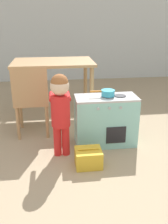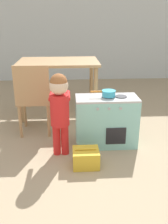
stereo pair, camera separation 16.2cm
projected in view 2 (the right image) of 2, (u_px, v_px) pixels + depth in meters
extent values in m
plane|color=tan|center=(94.00, 211.00, 1.84)|extent=(16.00, 16.00, 0.00)
cube|color=silver|center=(75.00, 19.00, 5.23)|extent=(10.00, 0.06, 2.60)
cube|color=#8CD1CC|center=(106.00, 122.00, 2.72)|extent=(0.66, 0.31, 0.53)
cube|color=#B7BABC|center=(107.00, 98.00, 2.62)|extent=(0.66, 0.31, 0.02)
cylinder|color=#38383D|center=(109.00, 97.00, 2.62)|extent=(0.12, 0.12, 0.01)
cylinder|color=#38383D|center=(121.00, 97.00, 2.63)|extent=(0.12, 0.12, 0.01)
cube|color=black|center=(116.00, 136.00, 2.61)|extent=(0.21, 0.01, 0.19)
cylinder|color=#B2B2B7|center=(98.00, 109.00, 2.49)|extent=(0.03, 0.01, 0.03)
cylinder|color=#B2B2B7|center=(109.00, 109.00, 2.49)|extent=(0.03, 0.01, 0.03)
cylinder|color=#B2B2B7|center=(121.00, 108.00, 2.50)|extent=(0.03, 0.01, 0.03)
cylinder|color=#38B2D6|center=(109.00, 93.00, 2.60)|extent=(0.14, 0.14, 0.06)
cylinder|color=#38B2D6|center=(109.00, 91.00, 2.60)|extent=(0.14, 0.14, 0.01)
cylinder|color=orange|center=(96.00, 92.00, 2.59)|extent=(0.12, 0.02, 0.02)
cylinder|color=red|center=(57.00, 140.00, 2.55)|extent=(0.08, 0.08, 0.33)
cylinder|color=red|center=(65.00, 139.00, 2.56)|extent=(0.08, 0.08, 0.33)
cylinder|color=red|center=(60.00, 110.00, 2.44)|extent=(0.19, 0.19, 0.31)
sphere|color=beige|center=(59.00, 86.00, 2.35)|extent=(0.18, 0.18, 0.18)
sphere|color=#995B33|center=(59.00, 82.00, 2.34)|extent=(0.17, 0.17, 0.17)
cylinder|color=red|center=(51.00, 96.00, 2.51)|extent=(0.04, 0.25, 0.04)
cylinder|color=red|center=(68.00, 95.00, 2.52)|extent=(0.04, 0.25, 0.04)
cube|color=gold|center=(86.00, 158.00, 2.37)|extent=(0.25, 0.21, 0.17)
cylinder|color=gold|center=(86.00, 149.00, 2.34)|extent=(0.20, 0.02, 0.02)
cube|color=tan|center=(58.00, 62.00, 3.45)|extent=(1.10, 0.74, 0.03)
cylinder|color=tan|center=(21.00, 96.00, 3.27)|extent=(0.06, 0.06, 0.74)
cylinder|color=tan|center=(96.00, 95.00, 3.33)|extent=(0.06, 0.06, 0.74)
cylinder|color=tan|center=(28.00, 84.00, 3.84)|extent=(0.06, 0.06, 0.74)
cylinder|color=tan|center=(91.00, 83.00, 3.90)|extent=(0.06, 0.06, 0.74)
cube|color=tan|center=(35.00, 100.00, 2.98)|extent=(0.39, 0.39, 0.03)
cube|color=tan|center=(31.00, 85.00, 2.73)|extent=(0.39, 0.02, 0.43)
cylinder|color=tan|center=(20.00, 122.00, 2.89)|extent=(0.04, 0.04, 0.40)
cylinder|color=tan|center=(49.00, 121.00, 2.91)|extent=(0.04, 0.04, 0.40)
cylinder|color=tan|center=(25.00, 112.00, 3.20)|extent=(0.04, 0.04, 0.40)
cylinder|color=tan|center=(50.00, 111.00, 3.22)|extent=(0.04, 0.04, 0.40)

